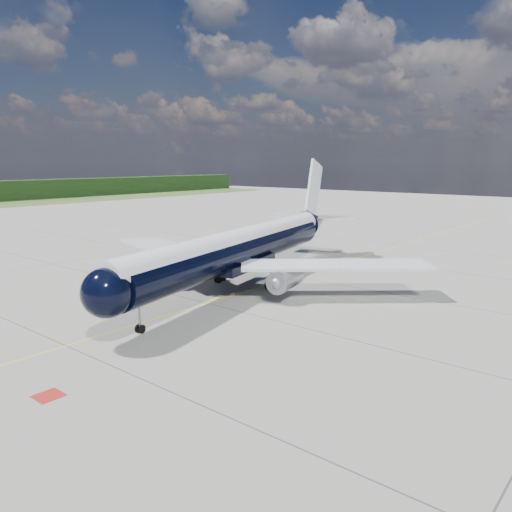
% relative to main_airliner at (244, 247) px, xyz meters
% --- Properties ---
extents(ground, '(320.00, 320.00, 0.00)m').
position_rel_main_airliner_xyz_m(ground, '(1.99, 12.12, -4.41)').
color(ground, gray).
rests_on(ground, ground).
extents(taxiway_centerline, '(0.16, 160.00, 0.01)m').
position_rel_main_airliner_xyz_m(taxiway_centerline, '(1.99, 7.12, -4.40)').
color(taxiway_centerline, yellow).
rests_on(taxiway_centerline, ground).
extents(red_marking, '(1.60, 1.60, 0.01)m').
position_rel_main_airliner_xyz_m(red_marking, '(8.79, -27.88, -4.40)').
color(red_marking, maroon).
rests_on(red_marking, ground).
extents(main_airliner, '(39.41, 48.66, 14.20)m').
position_rel_main_airliner_xyz_m(main_airliner, '(0.00, 0.00, 0.00)').
color(main_airliner, black).
rests_on(main_airliner, ground).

